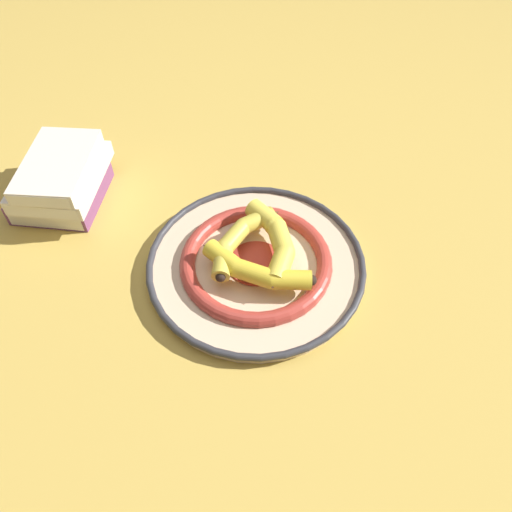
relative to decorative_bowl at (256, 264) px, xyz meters
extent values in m
plane|color=gold|center=(-0.01, -0.02, -0.02)|extent=(2.80, 2.80, 0.00)
cylinder|color=beige|center=(0.00, 0.00, -0.01)|extent=(0.37, 0.37, 0.02)
torus|color=#AD382D|center=(0.00, 0.00, 0.01)|extent=(0.26, 0.26, 0.03)
cylinder|color=#AD382D|center=(0.00, 0.00, 0.00)|extent=(0.10, 0.10, 0.00)
torus|color=#333338|center=(0.00, 0.00, 0.00)|extent=(0.38, 0.38, 0.01)
cylinder|color=yellow|center=(-0.02, 0.05, 0.04)|extent=(0.06, 0.07, 0.03)
cylinder|color=yellow|center=(-0.05, 0.00, 0.04)|extent=(0.05, 0.07, 0.03)
cylinder|color=yellow|center=(-0.05, -0.07, 0.04)|extent=(0.04, 0.07, 0.03)
sphere|color=yellow|center=(-0.04, 0.03, 0.04)|extent=(0.03, 0.03, 0.03)
sphere|color=yellow|center=(-0.06, -0.03, 0.04)|extent=(0.03, 0.03, 0.03)
cone|color=#472D19|center=(0.00, 0.08, 0.04)|extent=(0.04, 0.04, 0.02)
sphere|color=black|center=(-0.05, -0.10, 0.04)|extent=(0.02, 0.02, 0.02)
cylinder|color=yellow|center=(-0.03, -0.04, 0.04)|extent=(0.07, 0.04, 0.03)
cylinder|color=yellow|center=(0.03, -0.04, 0.04)|extent=(0.07, 0.06, 0.03)
cylinder|color=yellow|center=(0.08, 0.00, 0.04)|extent=(0.07, 0.07, 0.03)
sphere|color=yellow|center=(0.00, -0.05, 0.04)|extent=(0.03, 0.03, 0.03)
sphere|color=yellow|center=(0.06, -0.03, 0.04)|extent=(0.03, 0.03, 0.03)
cone|color=#472D19|center=(-0.06, -0.04, 0.04)|extent=(0.03, 0.03, 0.03)
sphere|color=black|center=(0.10, 0.02, 0.04)|extent=(0.02, 0.02, 0.02)
cylinder|color=gold|center=(0.07, 0.01, 0.03)|extent=(0.06, 0.07, 0.03)
cylinder|color=gold|center=(0.02, 0.04, 0.03)|extent=(0.07, 0.05, 0.03)
cylinder|color=gold|center=(-0.03, 0.05, 0.03)|extent=(0.06, 0.04, 0.03)
sphere|color=gold|center=(0.05, 0.03, 0.03)|extent=(0.03, 0.03, 0.03)
sphere|color=gold|center=(0.00, 0.05, 0.03)|extent=(0.03, 0.03, 0.03)
cone|color=#472D19|center=(0.09, -0.02, 0.03)|extent=(0.04, 0.04, 0.02)
sphere|color=black|center=(-0.06, 0.05, 0.03)|extent=(0.02, 0.02, 0.02)
cube|color=#753D70|center=(0.12, 0.40, 0.01)|extent=(0.17, 0.16, 0.04)
cube|color=white|center=(0.11, 0.40, 0.01)|extent=(0.16, 0.15, 0.03)
cube|color=silver|center=(0.12, 0.39, 0.04)|extent=(0.20, 0.15, 0.03)
cube|color=white|center=(0.11, 0.39, 0.04)|extent=(0.19, 0.14, 0.02)
cube|color=silver|center=(0.12, 0.39, 0.07)|extent=(0.20, 0.13, 0.03)
cube|color=white|center=(0.11, 0.39, 0.07)|extent=(0.19, 0.12, 0.02)
camera|label=1|loc=(-0.53, -0.08, 0.67)|focal=35.00mm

